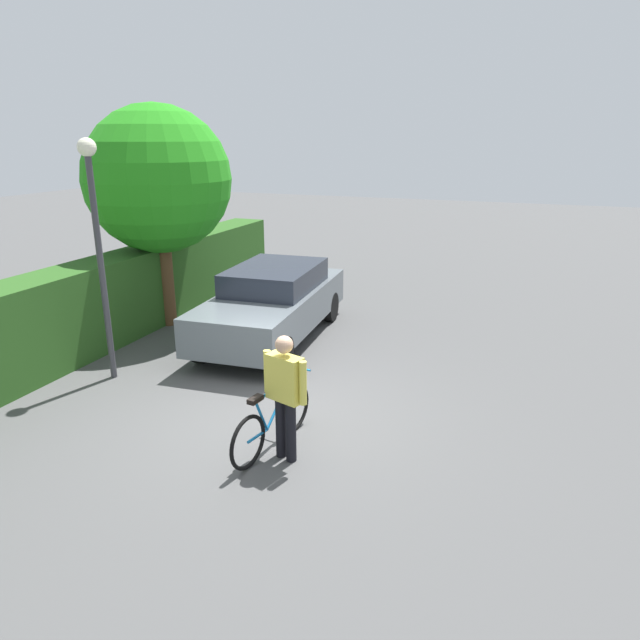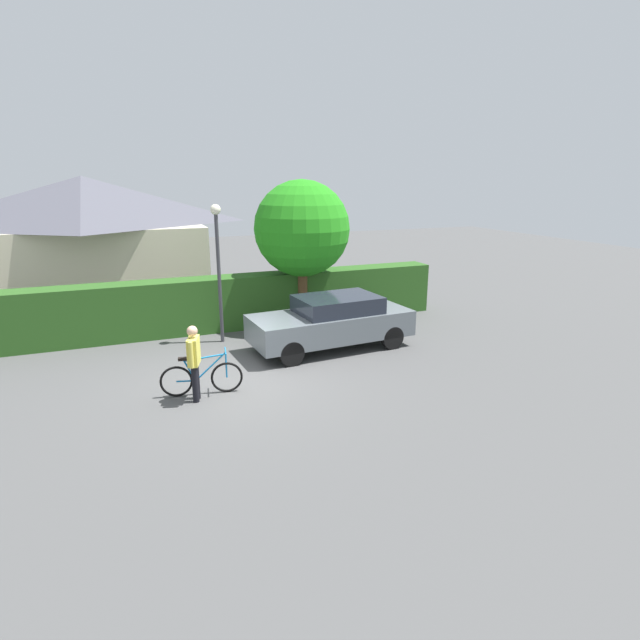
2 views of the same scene
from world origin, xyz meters
name	(u,v)px [view 1 (image 1 of 2)]	position (x,y,z in m)	size (l,w,h in m)	color
ground_plane	(272,414)	(0.00, 0.00, 0.00)	(60.00, 60.00, 0.00)	#494949
hedge_row	(37,327)	(0.00, 4.31, 0.81)	(15.24, 0.90, 1.62)	#28531D
parked_car_near	(273,302)	(2.95, 1.38, 0.76)	(4.47, 2.02, 1.44)	slate
bicycle	(273,421)	(-0.84, -0.41, 0.38)	(1.72, 0.50, 0.96)	black
person_rider	(285,389)	(-1.00, -0.67, 0.95)	(0.33, 0.63, 1.62)	black
street_lamp	(96,227)	(0.28, 3.06, 2.51)	(0.28, 0.28, 3.83)	#38383D
tree_kerbside	(158,180)	(3.00, 3.86, 3.00)	(2.90, 2.90, 4.47)	brown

